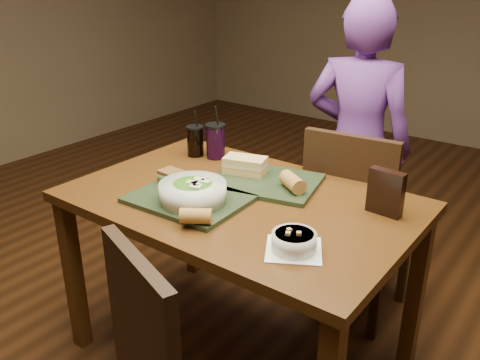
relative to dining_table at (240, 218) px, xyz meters
name	(u,v)px	position (x,y,z in m)	size (l,w,h in m)	color
ground	(240,352)	(0.00, 0.00, -0.66)	(6.00, 6.00, 0.00)	#381C0B
dining_table	(240,218)	(0.00, 0.00, 0.00)	(1.30, 0.85, 0.75)	#4B2A0F
chair_far	(354,218)	(0.25, 0.53, -0.14)	(0.44, 0.45, 0.93)	black
diner	(357,147)	(0.08, 0.87, 0.07)	(0.53, 0.35, 1.46)	#5A2B77
tray_near	(189,199)	(-0.13, -0.15, 0.10)	(0.42, 0.32, 0.02)	#222E1A
tray_far	(265,182)	(0.00, 0.16, 0.10)	(0.42, 0.32, 0.02)	#222E1A
salad_bowl	(193,191)	(-0.09, -0.16, 0.15)	(0.25, 0.25, 0.08)	silver
soup_bowl	(294,241)	(0.37, -0.22, 0.12)	(0.23, 0.23, 0.07)	white
sandwich_near	(173,177)	(-0.27, -0.08, 0.13)	(0.11, 0.08, 0.05)	#593819
sandwich_far	(245,165)	(-0.11, 0.18, 0.14)	(0.19, 0.14, 0.07)	tan
baguette_near	(196,216)	(0.03, -0.29, 0.13)	(0.05, 0.05, 0.11)	#AD7533
baguette_far	(293,182)	(0.14, 0.14, 0.14)	(0.06, 0.06, 0.12)	#AD7533
cup_cola	(195,141)	(-0.44, 0.25, 0.16)	(0.08, 0.08, 0.22)	black
cup_berry	(216,141)	(-0.35, 0.28, 0.17)	(0.09, 0.09, 0.25)	black
chip_bag	(386,193)	(0.49, 0.19, 0.17)	(0.13, 0.04, 0.16)	black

